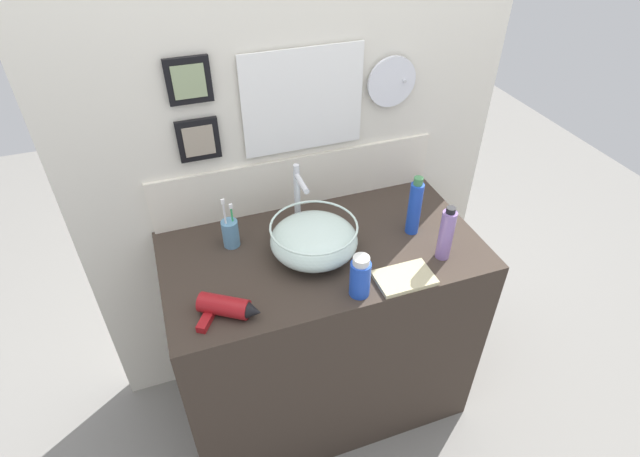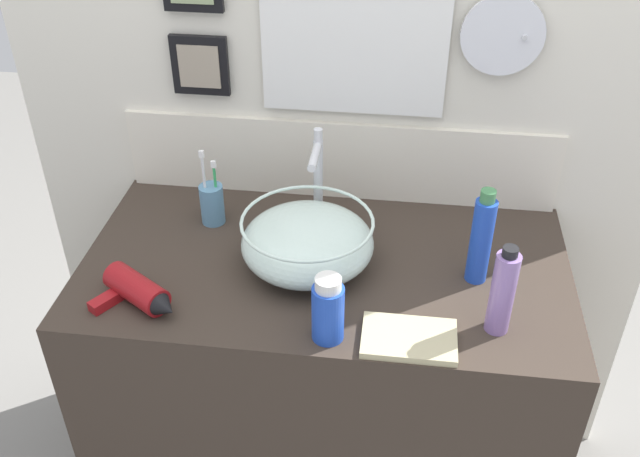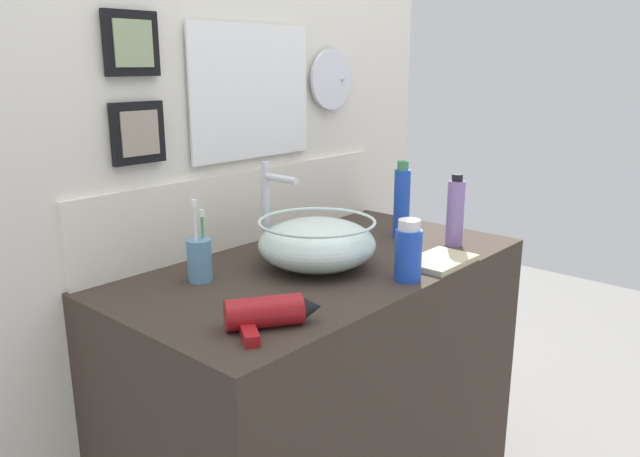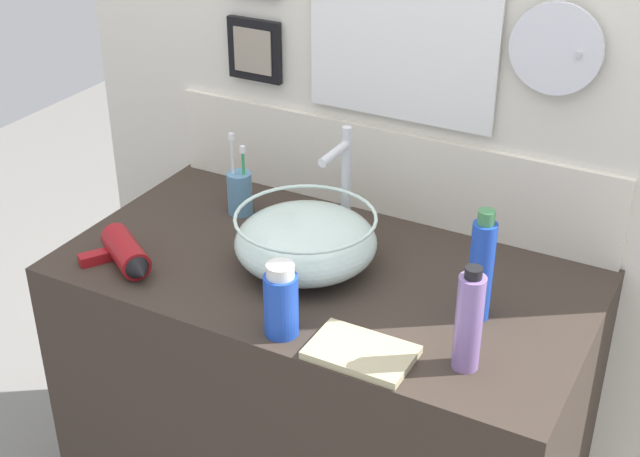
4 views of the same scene
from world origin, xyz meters
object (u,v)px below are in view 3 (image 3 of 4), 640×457
object	(u,v)px
toothbrush_cup	(200,259)
glass_bowl_sink	(317,243)
soap_dispenser	(455,212)
hair_drier	(271,313)
lotion_bottle	(408,252)
spray_bottle	(402,202)
faucet	(270,202)
hand_towel	(440,261)

from	to	relation	value
toothbrush_cup	glass_bowl_sink	bearing A→B (deg)	-29.43
glass_bowl_sink	toothbrush_cup	xyz separation A→B (m)	(-0.27, 0.15, -0.01)
glass_bowl_sink	soap_dispenser	bearing A→B (deg)	-20.92
hair_drier	lotion_bottle	world-z (taller)	lotion_bottle
hair_drier	spray_bottle	size ratio (longest dim) A/B	0.89
lotion_bottle	soap_dispenser	bearing A→B (deg)	11.32
hair_drier	spray_bottle	world-z (taller)	spray_bottle
glass_bowl_sink	faucet	bearing A→B (deg)	90.00
soap_dispenser	lotion_bottle	bearing A→B (deg)	-168.68
hair_drier	toothbrush_cup	size ratio (longest dim) A/B	1.02
glass_bowl_sink	spray_bottle	xyz separation A→B (m)	(0.39, 0.00, 0.04)
hair_drier	lotion_bottle	size ratio (longest dim) A/B	1.38
glass_bowl_sink	lotion_bottle	distance (m)	0.25
soap_dispenser	hair_drier	bearing A→B (deg)	-178.57
lotion_bottle	hand_towel	world-z (taller)	lotion_bottle
toothbrush_cup	spray_bottle	distance (m)	0.68
glass_bowl_sink	hair_drier	world-z (taller)	glass_bowl_sink
toothbrush_cup	hair_drier	bearing A→B (deg)	-103.62
glass_bowl_sink	soap_dispenser	xyz separation A→B (m)	(0.43, -0.16, 0.03)
hand_towel	spray_bottle	bearing A→B (deg)	57.35
toothbrush_cup	soap_dispenser	distance (m)	0.77
soap_dispenser	toothbrush_cup	bearing A→B (deg)	155.67
hand_towel	hair_drier	bearing A→B (deg)	175.75
hair_drier	hand_towel	world-z (taller)	hair_drier
glass_bowl_sink	hand_towel	world-z (taller)	glass_bowl_sink
glass_bowl_sink	hair_drier	distance (m)	0.40
toothbrush_cup	hand_towel	size ratio (longest dim) A/B	1.06
faucet	hair_drier	bearing A→B (deg)	-134.12
glass_bowl_sink	soap_dispenser	distance (m)	0.46
hair_drier	toothbrush_cup	world-z (taller)	toothbrush_cup
soap_dispenser	spray_bottle	size ratio (longest dim) A/B	0.89
hair_drier	soap_dispenser	xyz separation A→B (m)	(0.78, 0.02, 0.07)
toothbrush_cup	lotion_bottle	distance (m)	0.52
faucet	soap_dispenser	xyz separation A→B (m)	(0.43, -0.34, -0.05)
glass_bowl_sink	hand_towel	size ratio (longest dim) A/B	1.57
toothbrush_cup	soap_dispenser	world-z (taller)	soap_dispenser
glass_bowl_sink	faucet	size ratio (longest dim) A/B	1.18
lotion_bottle	spray_bottle	size ratio (longest dim) A/B	0.65
soap_dispenser	spray_bottle	distance (m)	0.17
glass_bowl_sink	spray_bottle	bearing A→B (deg)	0.25
glass_bowl_sink	faucet	distance (m)	0.20
glass_bowl_sink	soap_dispenser	world-z (taller)	soap_dispenser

